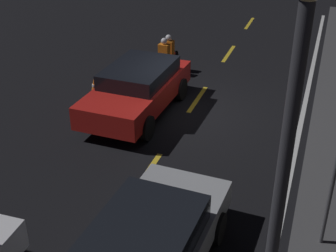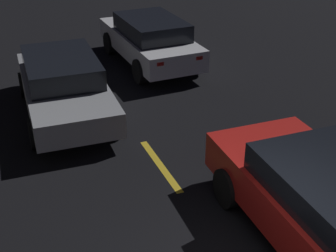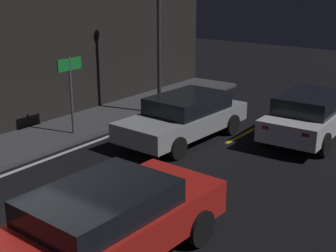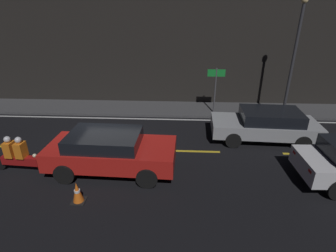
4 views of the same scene
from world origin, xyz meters
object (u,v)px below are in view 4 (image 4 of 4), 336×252
Objects in this scene: hatchback_silver at (266,124)px; street_lamp at (294,57)px; taxi_red at (110,150)px; motorcycle at (18,155)px; traffic_cone_near at (77,192)px; shop_sign at (216,82)px.

street_lamp is (1.52, 2.14, 2.50)m from hatchback_silver.
hatchback_silver is at bearing 25.56° from taxi_red.
street_lamp is (10.85, 5.08, 2.61)m from motorcycle.
motorcycle is 0.40× the size of street_lamp.
taxi_red is at bearing 71.41° from traffic_cone_near.
taxi_red reaches higher than traffic_cone_near.
taxi_red is at bearing -127.19° from shop_sign.
traffic_cone_near is (-0.59, -1.74, -0.46)m from taxi_red.
street_lamp is at bearing 34.16° from taxi_red.
taxi_red is at bearing 7.92° from motorcycle.
hatchback_silver is 9.78m from motorcycle.
traffic_cone_near is 0.28× the size of shop_sign.
shop_sign reaches higher than taxi_red.
motorcycle is at bearing 150.29° from traffic_cone_near.
street_lamp reaches higher than shop_sign.
street_lamp is at bearing -122.72° from hatchback_silver.
hatchback_silver is 0.79× the size of street_lamp.
taxi_red reaches higher than hatchback_silver.
shop_sign reaches higher than motorcycle.
street_lamp reaches higher than taxi_red.
shop_sign is (-1.90, 2.86, 1.08)m from hatchback_silver.
street_lamp is at bearing 38.66° from traffic_cone_near.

